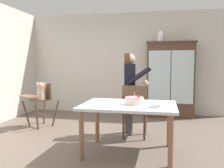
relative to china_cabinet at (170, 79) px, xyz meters
The scene contains 10 objects.
ground_plane 2.82m from the china_cabinet, 116.90° to the right, with size 6.24×6.24×0.00m, color #66564C.
wall_back 1.29m from the china_cabinet, 167.61° to the left, with size 5.32×0.06×2.70m, color beige.
china_cabinet is the anchor object (origin of this frame).
ceramic_vase 1.09m from the china_cabinet, behind, with size 0.13×0.13×0.27m.
high_chair_with_toddler 3.16m from the china_cabinet, 151.19° to the right, with size 0.79×0.84×0.95m.
adult_person 1.90m from the china_cabinet, 115.48° to the right, with size 0.54×0.52×1.53m.
dining_table 2.80m from the china_cabinet, 105.19° to the right, with size 1.40×1.03×0.74m.
birthday_cake 2.76m from the china_cabinet, 103.52° to the right, with size 0.28×0.28×0.19m.
serving_bowl 2.89m from the china_cabinet, 96.31° to the right, with size 0.18×0.18×0.06m, color silver.
dining_chair_far_side 2.13m from the china_cabinet, 109.91° to the right, with size 0.44×0.44×0.96m.
Camera 1 is at (0.89, -3.82, 1.34)m, focal length 38.38 mm.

